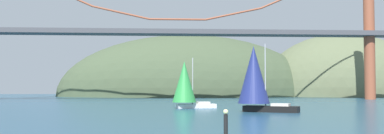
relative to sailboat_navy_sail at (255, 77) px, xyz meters
The scene contains 5 objects.
headland_right 106.41m from the sailboat_navy_sail, 61.22° to the left, with size 60.15×44.00×44.22m, color #5B6647.
headland_center 93.37m from the sailboat_navy_sail, 92.34° to the left, with size 89.72×44.00×42.33m, color #425138.
suspension_bridge 55.60m from the sailboat_navy_sail, 99.41° to the left, with size 137.10×6.00×39.68m.
sailboat_navy_sail is the anchor object (origin of this frame).
sailboat_green_sail 13.54m from the sailboat_navy_sail, 131.91° to the left, with size 7.43×4.48×7.98m.
Camera 1 is at (-3.72, -17.76, 3.49)m, focal length 41.38 mm.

